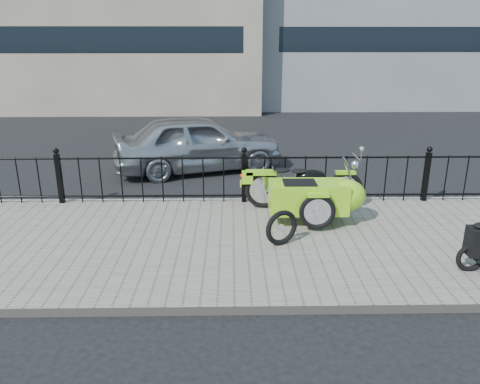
{
  "coord_description": "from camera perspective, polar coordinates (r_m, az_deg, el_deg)",
  "views": [
    {
      "loc": [
        -0.23,
        -7.23,
        3.19
      ],
      "look_at": [
        -0.1,
        -0.1,
        0.78
      ],
      "focal_mm": 35.0,
      "sensor_mm": 36.0,
      "label": 1
    }
  ],
  "objects": [
    {
      "name": "sidewalk",
      "position": [
        7.42,
        0.85,
        -6.29
      ],
      "size": [
        30.0,
        3.8,
        0.12
      ],
      "primitive_type": "cube",
      "color": "slate",
      "rests_on": "ground"
    },
    {
      "name": "motorcycle_sidecar",
      "position": [
        8.13,
        9.36,
        -0.22
      ],
      "size": [
        2.28,
        1.48,
        0.98
      ],
      "color": "black",
      "rests_on": "sidewalk"
    },
    {
      "name": "iron_fence",
      "position": [
        8.92,
        0.49,
        1.68
      ],
      "size": [
        14.11,
        0.11,
        1.08
      ],
      "color": "black",
      "rests_on": "sidewalk"
    },
    {
      "name": "curb",
      "position": [
        9.22,
        0.46,
        -1.21
      ],
      "size": [
        30.0,
        0.1,
        0.12
      ],
      "primitive_type": "cube",
      "color": "gray",
      "rests_on": "ground"
    },
    {
      "name": "sedan_car",
      "position": [
        11.47,
        -5.14,
        5.98
      ],
      "size": [
        4.35,
        2.75,
        1.38
      ],
      "primitive_type": "imported",
      "rotation": [
        0.0,
        0.0,
        1.87
      ],
      "color": "#A8AAAF",
      "rests_on": "ground"
    },
    {
      "name": "spare_tire",
      "position": [
        7.16,
        5.09,
        -4.36
      ],
      "size": [
        0.53,
        0.34,
        0.56
      ],
      "primitive_type": "torus",
      "rotation": [
        1.57,
        0.0,
        0.49
      ],
      "color": "black",
      "rests_on": "sidewalk"
    },
    {
      "name": "ground",
      "position": [
        7.9,
        0.73,
        -5.16
      ],
      "size": [
        120.0,
        120.0,
        0.0
      ],
      "primitive_type": "plane",
      "color": "black",
      "rests_on": "ground"
    }
  ]
}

